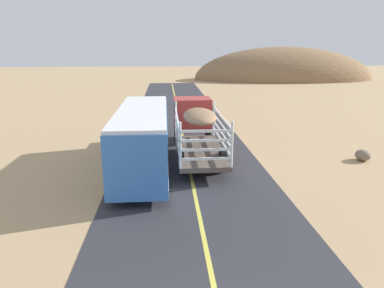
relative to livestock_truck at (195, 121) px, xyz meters
The scene contains 4 objects.
livestock_truck is the anchor object (origin of this frame).
bus 4.96m from the livestock_truck, 127.47° to the right, with size 2.54×10.00×3.21m.
boulder_mid_field 10.06m from the livestock_truck, 19.64° to the right, with size 0.83×0.93×0.63m, color #756656.
distant_hill 54.53m from the livestock_truck, 65.97° to the left, with size 36.32×18.70×12.99m, color olive.
Camera 1 is at (-1.20, -5.30, 6.25)m, focal length 33.19 mm.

